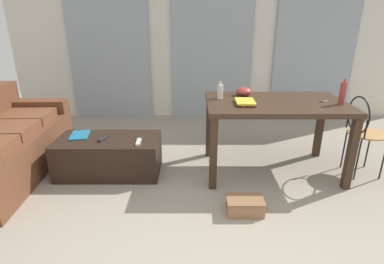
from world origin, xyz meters
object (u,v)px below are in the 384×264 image
(bottle_far, at_px, (222,92))
(coffee_table, at_px, (111,155))
(scissors, at_px, (324,102))
(bottle_near, at_px, (344,93))
(shoebox, at_px, (246,206))
(couch, at_px, (1,146))
(craft_table, at_px, (277,111))
(bowl, at_px, (245,91))
(tv_remote_secondary, at_px, (140,142))
(wire_chair, at_px, (364,127))
(tv_remote_primary, at_px, (105,138))
(book_stack, at_px, (247,102))
(magazine, at_px, (81,135))

(bottle_far, bearing_deg, coffee_table, -172.07)
(coffee_table, xyz_separation_m, scissors, (2.18, 0.03, 0.58))
(bottle_near, relative_size, shoebox, 0.79)
(bottle_far, distance_m, scissors, 1.03)
(couch, distance_m, scissors, 3.32)
(craft_table, distance_m, bowl, 0.41)
(couch, xyz_separation_m, tv_remote_secondary, (1.45, -0.06, 0.07))
(coffee_table, relative_size, wire_chair, 1.26)
(coffee_table, xyz_separation_m, tv_remote_secondary, (0.34, -0.12, 0.20))
(bottle_near, distance_m, scissors, 0.20)
(coffee_table, bearing_deg, tv_remote_primary, -139.88)
(tv_remote_primary, bearing_deg, bottle_near, 21.21)
(bottle_far, bearing_deg, bottle_near, -10.89)
(bowl, bearing_deg, book_stack, -95.54)
(wire_chair, bearing_deg, tv_remote_secondary, -177.65)
(couch, distance_m, shoebox, 2.53)
(book_stack, distance_m, tv_remote_secondary, 1.13)
(bottle_far, xyz_separation_m, magazine, (-1.48, -0.08, -0.45))
(coffee_table, bearing_deg, couch, -176.87)
(wire_chair, relative_size, shoebox, 2.68)
(coffee_table, xyz_separation_m, wire_chair, (2.60, -0.03, 0.33))
(craft_table, bearing_deg, couch, -177.80)
(bowl, bearing_deg, craft_table, -39.67)
(wire_chair, height_order, bottle_far, bottle_far)
(couch, height_order, bottle_near, bottle_near)
(tv_remote_secondary, bearing_deg, magazine, 161.02)
(bottle_far, bearing_deg, scissors, -7.39)
(wire_chair, height_order, magazine, wire_chair)
(coffee_table, xyz_separation_m, craft_table, (1.72, 0.05, 0.48))
(couch, relative_size, bottle_near, 7.24)
(bottle_near, relative_size, tv_remote_secondary, 1.44)
(book_stack, relative_size, tv_remote_secondary, 1.56)
(coffee_table, distance_m, scissors, 2.26)
(book_stack, relative_size, tv_remote_primary, 1.74)
(coffee_table, distance_m, bowl, 1.59)
(wire_chair, relative_size, bowl, 5.01)
(coffee_table, height_order, magazine, magazine)
(couch, height_order, book_stack, couch)
(wire_chair, distance_m, bowl, 1.25)
(coffee_table, xyz_separation_m, tv_remote_primary, (-0.03, -0.03, 0.20))
(scissors, height_order, tv_remote_primary, scissors)
(couch, relative_size, wire_chair, 2.14)
(wire_chair, bearing_deg, craft_table, 175.20)
(bottle_far, height_order, scissors, bottle_far)
(bottle_near, height_order, magazine, bottle_near)
(tv_remote_secondary, bearing_deg, bowl, 18.83)
(bottle_near, bearing_deg, book_stack, 179.33)
(coffee_table, bearing_deg, wire_chair, -0.57)
(scissors, xyz_separation_m, tv_remote_secondary, (-1.84, -0.15, -0.38))
(tv_remote_secondary, height_order, shoebox, tv_remote_secondary)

